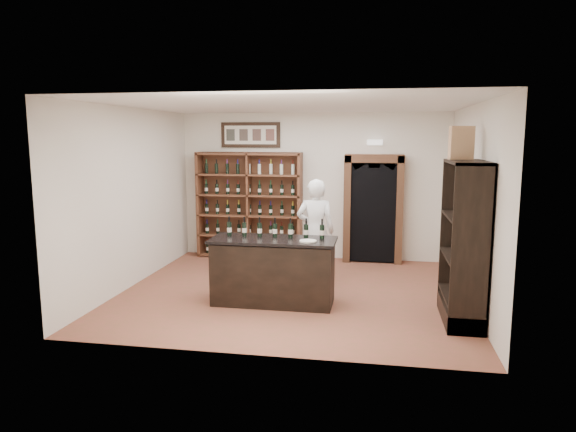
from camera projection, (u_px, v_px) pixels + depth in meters
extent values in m
plane|color=brown|center=(293.00, 292.00, 8.39)|extent=(5.50, 5.50, 0.00)
plane|color=white|center=(293.00, 105.00, 7.93)|extent=(5.50, 5.50, 0.00)
cube|color=silver|center=(313.00, 186.00, 10.59)|extent=(5.50, 0.04, 3.00)
cube|color=silver|center=(132.00, 198.00, 8.63)|extent=(0.04, 5.00, 3.00)
cube|color=silver|center=(473.00, 205.00, 7.69)|extent=(0.04, 5.00, 3.00)
cube|color=brown|center=(251.00, 204.00, 10.85)|extent=(2.20, 0.02, 2.20)
cube|color=brown|center=(200.00, 204.00, 10.85)|extent=(0.06, 0.38, 2.20)
cube|color=brown|center=(300.00, 207.00, 10.49)|extent=(0.06, 0.38, 2.20)
cube|color=brown|center=(249.00, 205.00, 10.67)|extent=(0.04, 0.38, 2.20)
cube|color=brown|center=(250.00, 255.00, 10.83)|extent=(2.18, 0.38, 0.04)
cube|color=brown|center=(250.00, 235.00, 10.77)|extent=(2.18, 0.38, 0.04)
cube|color=brown|center=(249.00, 215.00, 10.70)|extent=(2.18, 0.38, 0.03)
cube|color=brown|center=(249.00, 195.00, 10.64)|extent=(2.18, 0.38, 0.04)
cube|color=brown|center=(249.00, 175.00, 10.57)|extent=(2.18, 0.38, 0.04)
cube|color=brown|center=(249.00, 154.00, 10.51)|extent=(2.18, 0.38, 0.04)
cube|color=black|center=(251.00, 135.00, 10.63)|extent=(1.25, 0.04, 0.52)
cube|color=black|center=(373.00, 210.00, 10.29)|extent=(0.97, 0.29, 2.05)
cube|color=#955B39|center=(347.00, 209.00, 10.35)|extent=(0.14, 0.35, 2.15)
cube|color=#955B39|center=(399.00, 210.00, 10.18)|extent=(0.14, 0.35, 2.15)
cube|color=#955B39|center=(374.00, 158.00, 10.11)|extent=(1.15, 0.35, 0.16)
cube|color=white|center=(375.00, 142.00, 10.17)|extent=(0.30, 0.10, 0.10)
cube|color=black|center=(273.00, 273.00, 7.77)|extent=(1.80, 0.70, 0.94)
cube|color=black|center=(273.00, 240.00, 7.69)|extent=(1.88, 0.78, 0.04)
cylinder|color=black|center=(229.00, 229.00, 7.93)|extent=(0.07, 0.07, 0.21)
cylinder|color=silver|center=(229.00, 230.00, 7.93)|extent=(0.07, 0.07, 0.07)
cylinder|color=black|center=(229.00, 219.00, 7.90)|extent=(0.03, 0.03, 0.09)
cylinder|color=black|center=(244.00, 229.00, 7.89)|extent=(0.07, 0.07, 0.21)
cylinder|color=silver|center=(244.00, 230.00, 7.89)|extent=(0.07, 0.07, 0.07)
cylinder|color=black|center=(244.00, 220.00, 7.86)|extent=(0.03, 0.03, 0.09)
cylinder|color=black|center=(260.00, 230.00, 7.84)|extent=(0.07, 0.07, 0.21)
cylinder|color=silver|center=(260.00, 231.00, 7.85)|extent=(0.07, 0.07, 0.07)
cylinder|color=black|center=(259.00, 220.00, 7.82)|extent=(0.03, 0.03, 0.09)
cylinder|color=black|center=(275.00, 230.00, 7.80)|extent=(0.07, 0.07, 0.21)
cylinder|color=silver|center=(275.00, 231.00, 7.81)|extent=(0.07, 0.07, 0.07)
cylinder|color=black|center=(275.00, 220.00, 7.78)|extent=(0.03, 0.03, 0.09)
cylinder|color=black|center=(290.00, 231.00, 7.76)|extent=(0.07, 0.07, 0.21)
cylinder|color=silver|center=(290.00, 232.00, 7.77)|extent=(0.07, 0.07, 0.07)
cylinder|color=black|center=(290.00, 221.00, 7.74)|extent=(0.03, 0.03, 0.09)
cylinder|color=black|center=(306.00, 231.00, 7.72)|extent=(0.07, 0.07, 0.21)
cylinder|color=silver|center=(306.00, 232.00, 7.72)|extent=(0.07, 0.07, 0.07)
cylinder|color=black|center=(306.00, 221.00, 7.70)|extent=(0.03, 0.03, 0.09)
cylinder|color=black|center=(322.00, 232.00, 7.68)|extent=(0.07, 0.07, 0.21)
cylinder|color=silver|center=(322.00, 233.00, 7.68)|extent=(0.07, 0.07, 0.07)
cylinder|color=black|center=(322.00, 222.00, 7.66)|extent=(0.03, 0.03, 0.09)
cube|color=black|center=(482.00, 243.00, 6.88)|extent=(0.02, 1.20, 2.20)
cube|color=black|center=(471.00, 252.00, 6.36)|extent=(0.48, 0.04, 2.20)
cube|color=black|center=(457.00, 234.00, 7.49)|extent=(0.48, 0.04, 2.20)
cube|color=black|center=(468.00, 162.00, 6.76)|extent=(0.48, 1.20, 0.04)
cube|color=black|center=(460.00, 312.00, 7.07)|extent=(0.48, 1.20, 0.24)
cube|color=black|center=(461.00, 296.00, 7.04)|extent=(0.48, 1.16, 0.03)
cube|color=black|center=(463.00, 257.00, 6.95)|extent=(0.48, 1.16, 0.03)
cube|color=black|center=(465.00, 217.00, 6.87)|extent=(0.48, 1.16, 0.03)
imported|color=white|center=(315.00, 231.00, 8.86)|extent=(0.67, 0.45, 1.80)
cylinder|color=silver|center=(308.00, 241.00, 7.46)|extent=(0.25, 0.25, 0.02)
cube|color=tan|center=(461.00, 143.00, 7.09)|extent=(0.34, 0.19, 0.46)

